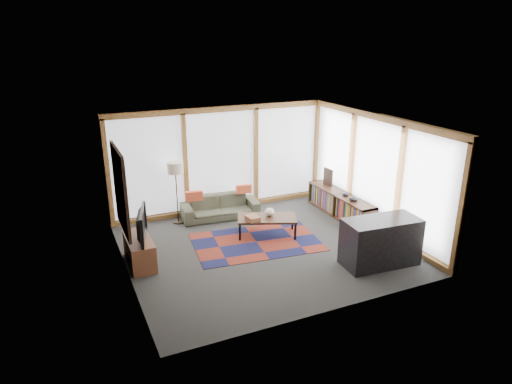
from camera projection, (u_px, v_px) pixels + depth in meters
name	position (u px, v px, depth m)	size (l,w,h in m)	color
ground	(264.00, 248.00, 9.46)	(5.50, 5.50, 0.00)	#2C2C2A
room_envelope	(274.00, 167.00, 9.64)	(5.52, 5.02, 2.62)	#423730
rug	(256.00, 242.00, 9.71)	(2.63, 1.69, 0.01)	maroon
sofa	(220.00, 207.00, 10.96)	(1.84, 0.72, 0.54)	#404132
pillow_left	(194.00, 196.00, 10.57)	(0.40, 0.12, 0.22)	#DA502E
pillow_right	(244.00, 189.00, 11.07)	(0.37, 0.11, 0.21)	#DA502E
floor_lamp	(177.00, 193.00, 10.50)	(0.37, 0.37, 1.47)	black
coffee_table	(267.00, 226.00, 10.00)	(1.27, 0.63, 0.42)	#371E13
book_stack	(253.00, 218.00, 9.74)	(0.24, 0.30, 0.10)	brown
vase	(270.00, 212.00, 9.97)	(0.21, 0.21, 0.18)	silver
bookshelf	(340.00, 205.00, 11.03)	(0.42, 2.31, 0.58)	#371E13
bowl_a	(354.00, 199.00, 10.43)	(0.22, 0.22, 0.11)	black
bowl_b	(346.00, 194.00, 10.77)	(0.17, 0.17, 0.09)	black
shelf_picture	(328.00, 177.00, 11.51)	(0.04, 0.32, 0.42)	black
tv_console	(140.00, 251.00, 8.72)	(0.45, 1.07, 0.54)	brown
television	(138.00, 225.00, 8.52)	(1.01, 0.13, 0.58)	black
bar_counter	(380.00, 242.00, 8.67)	(1.44, 0.67, 0.91)	black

